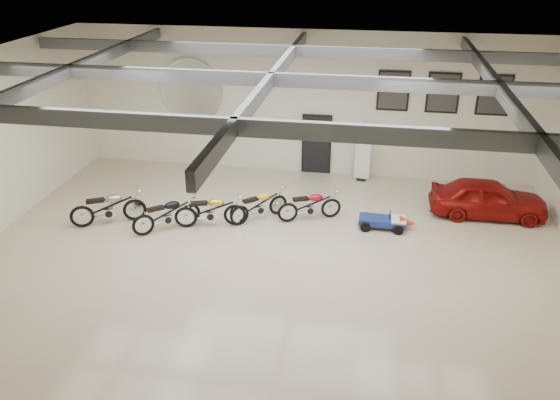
% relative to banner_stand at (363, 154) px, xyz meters
% --- Properties ---
extents(floor, '(16.00, 12.00, 0.01)m').
position_rel_banner_stand_xyz_m(floor, '(-2.15, -5.50, -0.97)').
color(floor, beige).
rests_on(floor, ground).
extents(ceiling, '(16.00, 12.00, 0.01)m').
position_rel_banner_stand_xyz_m(ceiling, '(-2.15, -5.50, 4.03)').
color(ceiling, slate).
rests_on(ceiling, back_wall).
extents(back_wall, '(16.00, 0.02, 5.00)m').
position_rel_banner_stand_xyz_m(back_wall, '(-2.15, 0.50, 1.53)').
color(back_wall, beige).
rests_on(back_wall, floor).
extents(ceiling_beams, '(15.80, 11.80, 0.32)m').
position_rel_banner_stand_xyz_m(ceiling_beams, '(-2.15, -5.50, 3.78)').
color(ceiling_beams, '#515357').
rests_on(ceiling_beams, ceiling).
extents(door, '(0.92, 0.08, 2.10)m').
position_rel_banner_stand_xyz_m(door, '(-1.65, 0.45, 0.08)').
color(door, black).
rests_on(door, back_wall).
extents(logo_plaque, '(2.30, 0.06, 1.16)m').
position_rel_banner_stand_xyz_m(logo_plaque, '(-6.15, 0.45, 1.83)').
color(logo_plaque, silver).
rests_on(logo_plaque, back_wall).
extents(poster_left, '(1.05, 0.08, 1.35)m').
position_rel_banner_stand_xyz_m(poster_left, '(0.85, 0.46, 2.13)').
color(poster_left, black).
rests_on(poster_left, back_wall).
extents(poster_mid, '(1.05, 0.08, 1.35)m').
position_rel_banner_stand_xyz_m(poster_mid, '(2.45, 0.46, 2.13)').
color(poster_mid, black).
rests_on(poster_mid, back_wall).
extents(poster_right, '(1.05, 0.08, 1.35)m').
position_rel_banner_stand_xyz_m(poster_right, '(4.05, 0.46, 2.13)').
color(poster_right, black).
rests_on(poster_right, back_wall).
extents(oil_sign, '(0.72, 0.10, 0.72)m').
position_rel_banner_stand_xyz_m(oil_sign, '(-0.25, 0.45, 0.73)').
color(oil_sign, white).
rests_on(oil_sign, back_wall).
extents(banner_stand, '(0.55, 0.29, 1.94)m').
position_rel_banner_stand_xyz_m(banner_stand, '(0.00, 0.00, 0.00)').
color(banner_stand, white).
rests_on(banner_stand, floor).
extents(motorcycle_silver, '(2.21, 1.56, 1.11)m').
position_rel_banner_stand_xyz_m(motorcycle_silver, '(-7.25, -4.50, -0.42)').
color(motorcycle_silver, silver).
rests_on(motorcycle_silver, floor).
extents(motorcycle_black, '(1.95, 1.75, 1.04)m').
position_rel_banner_stand_xyz_m(motorcycle_black, '(-5.43, -4.55, -0.45)').
color(motorcycle_black, silver).
rests_on(motorcycle_black, floor).
extents(motorcycle_gold, '(2.13, 1.16, 1.06)m').
position_rel_banner_stand_xyz_m(motorcycle_gold, '(-4.25, -4.13, -0.44)').
color(motorcycle_gold, silver).
rests_on(motorcycle_gold, floor).
extents(motorcycle_yellow, '(1.82, 1.72, 0.99)m').
position_rel_banner_stand_xyz_m(motorcycle_yellow, '(-2.93, -3.47, -0.47)').
color(motorcycle_yellow, silver).
rests_on(motorcycle_yellow, floor).
extents(motorcycle_red, '(2.00, 1.28, 1.00)m').
position_rel_banner_stand_xyz_m(motorcycle_red, '(-1.43, -3.24, -0.47)').
color(motorcycle_red, silver).
rests_on(motorcycle_red, floor).
extents(go_kart, '(1.67, 0.77, 0.60)m').
position_rel_banner_stand_xyz_m(go_kart, '(0.86, -3.40, -0.67)').
color(go_kart, navy).
rests_on(go_kart, floor).
extents(vintage_car, '(1.39, 3.42, 1.16)m').
position_rel_banner_stand_xyz_m(vintage_car, '(3.85, -2.06, -0.39)').
color(vintage_car, maroon).
rests_on(vintage_car, floor).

